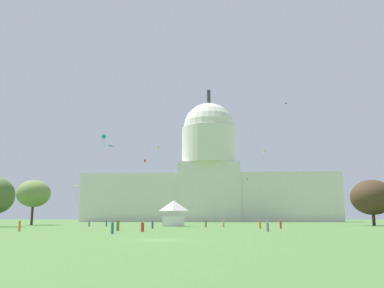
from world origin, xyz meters
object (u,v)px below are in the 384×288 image
Objects in this scene: person_teal_back_center at (106,224)px; tree_west_mid at (34,194)px; person_denim_lawn_far_left at (153,225)px; kite_white_mid at (264,151)px; person_red_back_right at (281,224)px; tree_east_mid at (372,197)px; capitol_building at (209,178)px; person_orange_edge_west at (260,225)px; kite_blue_mid at (109,148)px; kite_green_low at (248,179)px; kite_red_mid at (145,161)px; person_olive_mid_center at (118,226)px; kite_black_high at (287,104)px; person_orange_deep_crowd at (20,226)px; kite_turquoise_mid at (104,137)px; person_teal_near_tree_east at (112,228)px; kite_yellow_mid at (158,147)px; person_tan_front_right at (223,223)px; person_grey_lawn_far_right at (268,227)px; person_red_front_center at (142,227)px; event_tent at (174,213)px; kite_gold_low at (76,188)px; person_grey_near_tree_west at (89,223)px; person_olive_mid_left at (206,224)px.

tree_west_mid is at bearing 106.18° from person_teal_back_center.
person_denim_lawn_far_left is 0.49× the size of kite_white_mid.
person_red_back_right is 0.54× the size of kite_white_mid.
person_teal_back_center is at bearing -169.61° from tree_east_mid.
person_orange_edge_west is (12.23, -120.48, -20.28)m from capitol_building.
kite_white_mid reaches higher than kite_blue_mid.
kite_green_low is (23.16, 76.48, 15.38)m from person_denim_lawn_far_left.
person_denim_lawn_far_left is at bearing -92.98° from person_teal_back_center.
tree_west_mid is 49.30m from kite_red_mid.
person_olive_mid_center is 1.16× the size of kite_black_high.
person_orange_deep_crowd is 92.33m from kite_white_mid.
tree_west_mid is at bearing 91.38° from kite_turquoise_mid.
kite_yellow_mid is (-10.87, 111.35, 29.48)m from person_teal_near_tree_east.
person_teal_near_tree_east reaches higher than person_denim_lawn_far_left.
kite_blue_mid is 24.12m from kite_turquoise_mid.
kite_turquoise_mid is (-34.49, 26.90, 24.64)m from person_tan_front_right.
person_grey_lawn_far_right is 100.22m from kite_red_mid.
kite_black_high is at bearing 52.05° from person_orange_edge_west.
tree_west_mid is at bearing -95.06° from kite_blue_mid.
person_denim_lawn_far_left reaches higher than person_red_front_center.
event_tent is 46.84m from person_teal_near_tree_east.
kite_green_low reaches higher than tree_west_mid.
person_olive_mid_center is (-11.19, -135.27, -20.17)m from capitol_building.
kite_black_high is at bearing -153.58° from person_olive_mid_center.
event_tent is 3.01× the size of kite_yellow_mid.
kite_black_high is at bearing 81.52° from person_denim_lawn_far_left.
person_grey_near_tree_west is at bearing 86.96° from kite_gold_low.
kite_black_high is at bearing -7.24° from person_teal_back_center.
person_olive_mid_center is at bearing -13.38° from person_tan_front_right.
person_olive_mid_left is at bearing -55.70° from event_tent.
kite_green_low is (62.59, 41.34, 7.46)m from tree_west_mid.
kite_gold_low is (-38.11, 15.59, 8.83)m from person_tan_front_right.
person_tan_front_right is (11.77, -9.67, -2.37)m from event_tent.
person_olive_mid_center is (-3.32, -13.31, 0.08)m from person_denim_lawn_far_left.
person_denim_lawn_far_left is 70.47m from kite_white_mid.
event_tent reaches higher than person_tan_front_right.
kite_white_mid is at bearing -81.73° from kite_green_low.
kite_yellow_mid is (-31.64, 102.00, 29.57)m from person_grey_lawn_far_right.
person_orange_deep_crowd is 38.40m from kite_blue_mid.
kite_gold_low reaches higher than person_denim_lawn_far_left.
kite_green_low is 0.60× the size of kite_black_high.
person_denim_lawn_far_left is at bearing -179.55° from person_grey_lawn_far_right.
capitol_building is 122.44m from person_red_back_right.
person_orange_edge_west is at bearing 163.36° from kite_black_high.
kite_blue_mid is 0.46× the size of kite_gold_low.
person_red_front_center is 1.40× the size of kite_red_mid.
person_orange_edge_west is 0.88× the size of person_red_back_right.
person_grey_near_tree_west is at bearing -132.37° from kite_green_low.
kite_white_mid is at bearing 5.45° from person_teal_back_center.
person_orange_deep_crowd reaches higher than person_orange_edge_west.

